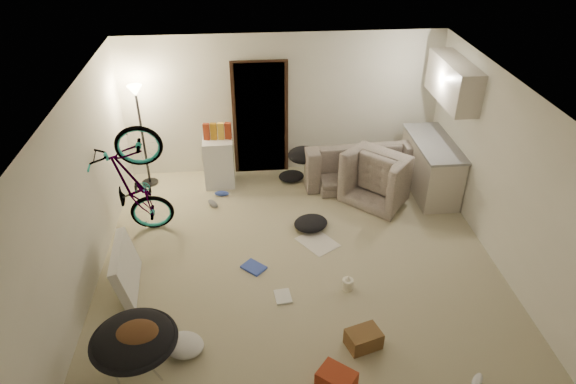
{
  "coord_description": "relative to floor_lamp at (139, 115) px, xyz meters",
  "views": [
    {
      "loc": [
        -0.66,
        -5.34,
        4.69
      ],
      "look_at": [
        -0.13,
        0.6,
        0.96
      ],
      "focal_mm": 32.0,
      "sensor_mm": 36.0,
      "label": 1
    }
  ],
  "objects": [
    {
      "name": "floor",
      "position": [
        2.4,
        -2.65,
        -1.32
      ],
      "size": [
        5.5,
        6.0,
        0.02
      ],
      "primitive_type": "cube",
      "color": "#B7AE8C",
      "rests_on": "ground"
    },
    {
      "name": "ceiling",
      "position": [
        2.4,
        -2.65,
        1.2
      ],
      "size": [
        5.5,
        6.0,
        0.02
      ],
      "primitive_type": "cube",
      "color": "white",
      "rests_on": "wall_back"
    },
    {
      "name": "wall_back",
      "position": [
        2.4,
        0.36,
        -0.06
      ],
      "size": [
        5.5,
        0.02,
        2.5
      ],
      "primitive_type": "cube",
      "color": "silver",
      "rests_on": "floor"
    },
    {
      "name": "wall_left",
      "position": [
        -0.36,
        -2.65,
        -0.06
      ],
      "size": [
        0.02,
        6.0,
        2.5
      ],
      "primitive_type": "cube",
      "color": "silver",
      "rests_on": "floor"
    },
    {
      "name": "wall_right",
      "position": [
        5.16,
        -2.65,
        -0.06
      ],
      "size": [
        0.02,
        6.0,
        2.5
      ],
      "primitive_type": "cube",
      "color": "silver",
      "rests_on": "floor"
    },
    {
      "name": "doorway",
      "position": [
        2.0,
        0.32,
        -0.29
      ],
      "size": [
        0.85,
        0.1,
        2.04
      ],
      "primitive_type": "cube",
      "color": "black",
      "rests_on": "floor"
    },
    {
      "name": "door_trim",
      "position": [
        2.0,
        0.29,
        -0.29
      ],
      "size": [
        0.97,
        0.04,
        2.1
      ],
      "primitive_type": "cube",
      "color": "black",
      "rests_on": "floor"
    },
    {
      "name": "floor_lamp",
      "position": [
        0.0,
        0.0,
        0.0
      ],
      "size": [
        0.28,
        0.28,
        1.81
      ],
      "color": "black",
      "rests_on": "floor"
    },
    {
      "name": "kitchen_counter",
      "position": [
        4.83,
        -0.65,
        -0.87
      ],
      "size": [
        0.6,
        1.5,
        0.88
      ],
      "primitive_type": "cube",
      "color": "beige",
      "rests_on": "floor"
    },
    {
      "name": "counter_top",
      "position": [
        4.83,
        -0.65,
        -0.41
      ],
      "size": [
        0.64,
        1.54,
        0.04
      ],
      "primitive_type": "cube",
      "color": "gray",
      "rests_on": "kitchen_counter"
    },
    {
      "name": "kitchen_uppers",
      "position": [
        4.96,
        -0.65,
        0.64
      ],
      "size": [
        0.38,
        1.4,
        0.65
      ],
      "primitive_type": "cube",
      "color": "beige",
      "rests_on": "wall_right"
    },
    {
      "name": "sofa",
      "position": [
        3.67,
        -0.2,
        -1.03
      ],
      "size": [
        1.96,
        0.86,
        0.56
      ],
      "primitive_type": "imported",
      "rotation": [
        0.0,
        0.0,
        3.2
      ],
      "color": "#384039",
      "rests_on": "floor"
    },
    {
      "name": "armchair",
      "position": [
        4.03,
        -0.75,
        -0.97
      ],
      "size": [
        1.36,
        1.35,
        0.67
      ],
      "primitive_type": "imported",
      "rotation": [
        0.0,
        0.0,
        2.37
      ],
      "color": "#384039",
      "rests_on": "floor"
    },
    {
      "name": "bicycle",
      "position": [
        0.1,
        -1.53,
        -0.81
      ],
      "size": [
        1.95,
        0.97,
        1.1
      ],
      "primitive_type": "imported",
      "rotation": [
        0.0,
        -0.17,
        1.65
      ],
      "color": "black",
      "rests_on": "floor"
    },
    {
      "name": "mini_fridge",
      "position": [
        1.25,
        -0.1,
        -0.88
      ],
      "size": [
        0.51,
        0.51,
        0.86
      ],
      "primitive_type": "cube",
      "rotation": [
        0.0,
        0.0,
        0.01
      ],
      "color": "white",
      "rests_on": "floor"
    },
    {
      "name": "snack_box_0",
      "position": [
        1.08,
        -0.1,
        -0.31
      ],
      "size": [
        0.11,
        0.09,
        0.3
      ],
      "primitive_type": "cube",
      "rotation": [
        0.0,
        0.0,
        -0.17
      ],
      "color": "#993116",
      "rests_on": "mini_fridge"
    },
    {
      "name": "snack_box_1",
      "position": [
        1.2,
        -0.1,
        -0.31
      ],
      "size": [
        0.11,
        0.09,
        0.3
      ],
      "primitive_type": "cube",
      "rotation": [
        0.0,
        0.0,
        -0.22
      ],
      "color": "#B97A17",
      "rests_on": "mini_fridge"
    },
    {
      "name": "snack_box_2",
      "position": [
        1.32,
        -0.1,
        -0.31
      ],
      "size": [
        0.11,
        0.08,
        0.3
      ],
      "primitive_type": "cube",
      "rotation": [
        0.0,
        0.0,
        -0.09
      ],
      "color": "gold",
      "rests_on": "mini_fridge"
    },
    {
      "name": "snack_box_3",
      "position": [
        1.44,
        -0.1,
        -0.31
      ],
      "size": [
        0.12,
        0.1,
        0.3
      ],
      "primitive_type": "cube",
      "rotation": [
        0.0,
        0.0,
        -0.31
      ],
      "color": "#993116",
      "rests_on": "mini_fridge"
    },
    {
      "name": "saucer_chair",
      "position": [
        0.45,
        -4.09,
        -0.91
      ],
      "size": [
        0.93,
        0.93,
        0.66
      ],
      "color": "silver",
      "rests_on": "floor"
    },
    {
      "name": "hoodie",
      "position": [
        0.5,
        -4.12,
        -0.72
      ],
      "size": [
        0.5,
        0.43,
        0.22
      ],
      "primitive_type": "ellipsoid",
      "rotation": [
        0.0,
        0.0,
        0.06
      ],
      "color": "#51321C",
      "rests_on": "saucer_chair"
    },
    {
      "name": "sofa_drape",
      "position": [
        2.72,
        -0.2,
        -0.77
      ],
      "size": [
        0.57,
        0.47,
        0.28
      ],
      "primitive_type": "ellipsoid",
      "rotation": [
        0.0,
        0.0,
        0.02
      ],
      "color": "black",
      "rests_on": "sofa"
    },
    {
      "name": "tv_box",
      "position": [
        0.1,
        -2.72,
        -0.98
      ],
      "size": [
        0.33,
        1.0,
        0.66
      ],
      "primitive_type": "cube",
      "rotation": [
        0.0,
        -0.21,
        0.08
      ],
      "color": "silver",
      "rests_on": "floor"
    },
    {
      "name": "drink_case_a",
      "position": [
        2.98,
        -3.96,
        -1.2
      ],
      "size": [
        0.45,
        0.38,
        0.22
      ],
      "primitive_type": "cube",
      "rotation": [
        0.0,
        0.0,
        0.3
      ],
      "color": "brown",
      "rests_on": "floor"
    },
    {
      "name": "drink_case_b",
      "position": [
        2.57,
        -4.5,
        -1.2
      ],
      "size": [
        0.47,
        0.46,
        0.22
      ],
      "primitive_type": "cube",
      "rotation": [
        0.0,
        0.0,
        -0.69
      ],
      "color": "#993116",
      "rests_on": "floor"
    },
    {
      "name": "juicer",
      "position": [
        2.98,
        -2.99,
        -1.22
      ],
      "size": [
        0.15,
        0.15,
        0.21
      ],
      "color": "white",
      "rests_on": "floor"
    },
    {
      "name": "newspaper",
      "position": [
        2.73,
        -1.97,
        -1.3
      ],
      "size": [
        0.68,
        0.72,
        0.01
      ],
      "primitive_type": "cube",
      "rotation": [
        0.0,
        0.0,
        0.58
      ],
      "color": "silver",
      "rests_on": "floor"
    },
    {
      "name": "book_blue",
      "position": [
        1.76,
        -2.48,
        -1.29
      ],
      "size": [
        0.38,
        0.38,
        0.03
      ],
      "primitive_type": "cube",
      "rotation": [
        0.0,
        0.0,
        0.81
      ],
      "color": "#3249B4",
      "rests_on": "floor"
    },
    {
      "name": "book_white",
      "position": [
        2.12,
        -3.08,
        -1.29
      ],
      "size": [
        0.23,
        0.29,
        0.02
      ],
      "primitive_type": "cube",
      "rotation": [
        0.0,
        0.0,
        0.11
      ],
      "color": "silver",
      "rests_on": "floor"
    },
    {
      "name": "shoe_0",
      "position": [
        1.28,
        -0.54,
        -1.26
      ],
      "size": [
        0.26,
        0.13,
        0.09
      ],
      "primitive_type": "ellipsoid",
      "rotation": [
        0.0,
        0.0,
        -0.11
      ],
      "color": "#3249B4",
      "rests_on": "floor"
    },
    {
      "name": "shoe_1",
      "position": [
        1.14,
        -0.85,
        -1.26
      ],
      "size": [
        0.22,
        0.28,
        0.1
      ],
      "primitive_type": "ellipsoid",
      "rotation": [
        0.0,
        0.0,
        -1.02
      ],
      "color": "slate",
      "rests_on": "floor"
    },
    {
      "name": "shoe_4",
      "position": [
        4.09,
        -4.6,
        -1.26
      ],
      "size": [
        0.24,
        0.26,
        0.09
      ],
      "primitive_type": "ellipsoid",
      "rotation": [
        0.0,
        0.0,
        0.9
      ],
      "color": "white",
      "rests_on": "floor"
    },
    {
      "name": "clothes_lump_a",
      "position": [
        2.67,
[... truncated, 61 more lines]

